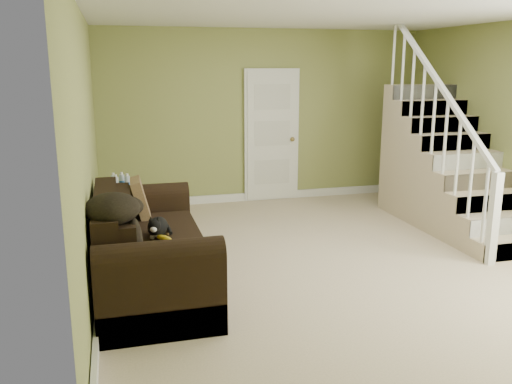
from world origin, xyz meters
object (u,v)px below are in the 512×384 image
sofa (146,252)px  cat (158,227)px  side_table (124,212)px  banana (164,238)px

sofa → cat: bearing=-3.2°
side_table → cat: side_table is taller
sofa → cat: sofa is taller
side_table → sofa: bearing=-84.5°
cat → banana: size_ratio=2.52×
side_table → banana: (0.33, -1.90, 0.23)m
cat → side_table: bearing=113.6°
sofa → banana: 0.29m
sofa → banana: bearing=-45.8°
side_table → banana: size_ratio=3.91×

